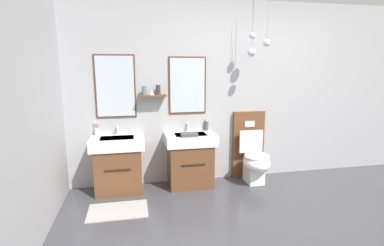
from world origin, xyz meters
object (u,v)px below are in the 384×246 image
at_px(toothbrush_cup, 97,131).
at_px(folded_hand_towel, 189,135).
at_px(soap_dispenser, 206,126).
at_px(vanity_sink_right, 190,158).
at_px(toilet, 252,156).
at_px(vanity_sink_left, 118,163).

distance_m(toothbrush_cup, folded_hand_towel, 1.23).
bearing_deg(soap_dispenser, vanity_sink_right, -148.98).
relative_size(soap_dispenser, folded_hand_towel, 0.77).
relative_size(toothbrush_cup, soap_dispenser, 1.18).
distance_m(toilet, folded_hand_towel, 1.04).
height_order(toothbrush_cup, soap_dispenser, toothbrush_cup).
xyz_separation_m(vanity_sink_left, soap_dispenser, (1.25, 0.16, 0.42)).
distance_m(vanity_sink_right, toilet, 0.92).
bearing_deg(soap_dispenser, vanity_sink_left, -172.48).
xyz_separation_m(toilet, toothbrush_cup, (-2.15, 0.16, 0.42)).
xyz_separation_m(toilet, folded_hand_towel, (-0.96, -0.13, 0.39)).
bearing_deg(toothbrush_cup, soap_dispenser, 0.38).
xyz_separation_m(soap_dispenser, folded_hand_towel, (-0.31, -0.30, -0.05)).
bearing_deg(vanity_sink_left, toothbrush_cup, 149.62).
xyz_separation_m(vanity_sink_right, toilet, (0.92, -0.01, -0.02)).
height_order(vanity_sink_left, toilet, toilet).
bearing_deg(folded_hand_towel, vanity_sink_right, 73.31).
bearing_deg(folded_hand_towel, toothbrush_cup, 166.46).
bearing_deg(vanity_sink_right, toothbrush_cup, 172.87).
bearing_deg(toothbrush_cup, folded_hand_towel, -13.54).
xyz_separation_m(vanity_sink_left, vanity_sink_right, (0.97, 0.00, 0.00)).
xyz_separation_m(vanity_sink_left, toothbrush_cup, (-0.26, 0.15, 0.41)).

